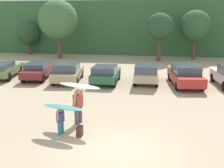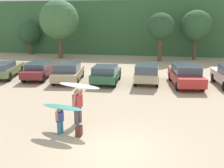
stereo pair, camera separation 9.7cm
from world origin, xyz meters
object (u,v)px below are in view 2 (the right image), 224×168
at_px(parked_car_red, 186,75).
at_px(person_adult, 78,104).
at_px(parked_car_olive_green, 4,69).
at_px(parked_car_champagne, 147,73).
at_px(person_child, 60,119).
at_px(parked_car_forest_green, 106,74).
at_px(backpack_dropped, 79,131).
at_px(parked_car_tan, 68,72).
at_px(surfboard_teal, 62,107).
at_px(surfboard_white, 79,86).
at_px(parked_car_maroon, 39,70).

relative_size(parked_car_red, person_adult, 2.89).
distance_m(parked_car_olive_green, person_adult, 12.48).
relative_size(parked_car_olive_green, parked_car_champagne, 1.23).
relative_size(parked_car_champagne, person_child, 3.40).
height_order(parked_car_forest_green, backpack_dropped, parked_car_forest_green).
distance_m(parked_car_tan, surfboard_teal, 9.93).
xyz_separation_m(person_adult, surfboard_white, (0.08, 0.01, 0.91)).
bearing_deg(surfboard_teal, parked_car_maroon, -46.43).
xyz_separation_m(parked_car_olive_green, person_child, (8.64, -9.97, -0.09)).
distance_m(surfboard_white, surfboard_teal, 1.46).
relative_size(parked_car_forest_green, backpack_dropped, 8.92).
bearing_deg(parked_car_champagne, parked_car_tan, 93.22).
distance_m(parked_car_tan, surfboard_white, 8.95).
distance_m(parked_car_maroon, parked_car_red, 11.83).
bearing_deg(parked_car_olive_green, parked_car_tan, -104.92).
bearing_deg(parked_car_red, parked_car_champagne, 79.47).
relative_size(parked_car_maroon, parked_car_tan, 1.03).
bearing_deg(surfboard_teal, parked_car_champagne, -93.84).
relative_size(surfboard_teal, backpack_dropped, 4.65).
relative_size(parked_car_olive_green, backpack_dropped, 11.10).
bearing_deg(parked_car_forest_green, surfboard_white, -179.03).
distance_m(parked_car_maroon, parked_car_champagne, 8.93).
bearing_deg(parked_car_tan, parked_car_forest_green, -98.16).
bearing_deg(parked_car_forest_green, surfboard_teal, 178.36).
distance_m(parked_car_maroon, backpack_dropped, 12.22).
distance_m(parked_car_red, surfboard_teal, 11.50).
xyz_separation_m(parked_car_tan, person_adult, (3.28, -8.23, 0.17)).
relative_size(parked_car_tan, surfboard_teal, 2.18).
relative_size(parked_car_maroon, parked_car_champagne, 1.15).
distance_m(person_adult, surfboard_teal, 1.29).
height_order(parked_car_champagne, surfboard_white, surfboard_white).
distance_m(surfboard_white, backpack_dropped, 2.23).
height_order(parked_car_forest_green, surfboard_teal, parked_car_forest_green).
height_order(parked_car_olive_green, parked_car_tan, parked_car_tan).
bearing_deg(parked_car_forest_green, person_adult, -179.58).
height_order(parked_car_maroon, parked_car_red, parked_car_red).
xyz_separation_m(parked_car_tan, parked_car_red, (9.05, 0.28, 0.03)).
distance_m(parked_car_maroon, surfboard_white, 10.84).
relative_size(parked_car_maroon, surfboard_teal, 2.23).
height_order(parked_car_red, surfboard_white, surfboard_white).
xyz_separation_m(parked_car_red, backpack_dropped, (-5.31, -9.95, -0.59)).
bearing_deg(person_adult, parked_car_champagne, -86.99).
bearing_deg(parked_car_tan, surfboard_teal, -170.02).
bearing_deg(parked_car_maroon, person_adult, -153.25).
bearing_deg(person_child, parked_car_champagne, -86.72).
bearing_deg(parked_car_maroon, parked_car_red, -99.26).
distance_m(parked_car_maroon, parked_car_tan, 2.85).
bearing_deg(parked_car_champagne, parked_car_red, -94.17).
bearing_deg(surfboard_white, backpack_dropped, 125.54).
bearing_deg(person_child, parked_car_maroon, -39.77).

